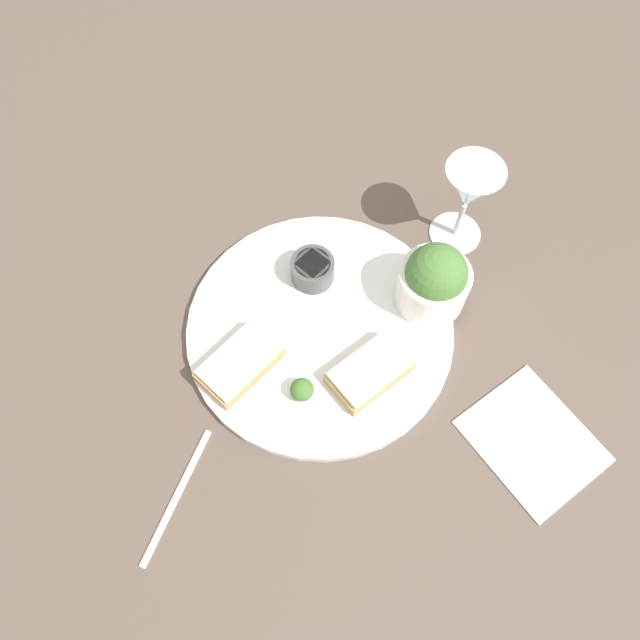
# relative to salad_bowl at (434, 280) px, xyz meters

# --- Properties ---
(ground_plane) EXTENTS (4.00, 4.00, 0.00)m
(ground_plane) POSITION_rel_salad_bowl_xyz_m (-0.15, 0.02, -0.06)
(ground_plane) COLOR brown
(dinner_plate) EXTENTS (0.35, 0.35, 0.01)m
(dinner_plate) POSITION_rel_salad_bowl_xyz_m (-0.15, 0.02, -0.05)
(dinner_plate) COLOR white
(dinner_plate) RESTS_ON ground_plane
(salad_bowl) EXTENTS (0.09, 0.09, 0.10)m
(salad_bowl) POSITION_rel_salad_bowl_xyz_m (0.00, 0.00, 0.00)
(salad_bowl) COLOR white
(salad_bowl) RESTS_ON dinner_plate
(sauce_ramekin) EXTENTS (0.06, 0.06, 0.04)m
(sauce_ramekin) POSITION_rel_salad_bowl_xyz_m (-0.13, 0.10, -0.03)
(sauce_ramekin) COLOR #4C4C4C
(sauce_ramekin) RESTS_ON dinner_plate
(cheese_toast_near) EXTENTS (0.11, 0.08, 0.03)m
(cheese_toast_near) POSITION_rel_salad_bowl_xyz_m (-0.12, -0.07, -0.03)
(cheese_toast_near) COLOR tan
(cheese_toast_near) RESTS_ON dinner_plate
(cheese_toast_far) EXTENTS (0.12, 0.10, 0.03)m
(cheese_toast_far) POSITION_rel_salad_bowl_xyz_m (-0.27, 0.01, -0.03)
(cheese_toast_far) COLOR tan
(cheese_toast_far) RESTS_ON dinner_plate
(wine_glass) EXTENTS (0.08, 0.08, 0.14)m
(wine_glass) POSITION_rel_salad_bowl_xyz_m (0.09, 0.08, 0.04)
(wine_glass) COLOR silver
(wine_glass) RESTS_ON ground_plane
(garnish) EXTENTS (0.03, 0.03, 0.03)m
(garnish) POSITION_rel_salad_bowl_xyz_m (-0.21, -0.05, -0.03)
(garnish) COLOR #477533
(garnish) RESTS_ON dinner_plate
(napkin) EXTENTS (0.16, 0.17, 0.01)m
(napkin) POSITION_rel_salad_bowl_xyz_m (0.02, -0.22, -0.06)
(napkin) COLOR white
(napkin) RESTS_ON ground_plane
(fork) EXTENTS (0.13, 0.12, 0.01)m
(fork) POSITION_rel_salad_bowl_xyz_m (-0.40, -0.10, -0.06)
(fork) COLOR silver
(fork) RESTS_ON ground_plane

